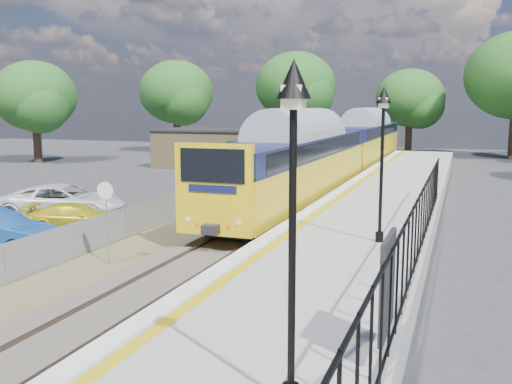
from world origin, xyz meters
The scene contains 14 objects.
ground centered at (0.00, 0.00, 0.00)m, with size 120.00×120.00×0.00m, color #2D2D30.
track_bed centered at (-0.47, 9.67, 0.09)m, with size 5.90×80.00×0.29m.
platform centered at (4.20, 8.00, 0.45)m, with size 5.00×70.00×0.90m, color gray.
platform_edge centered at (2.14, 8.00, 0.90)m, with size 0.90×70.00×0.01m.
victorian_lamp_south centered at (5.50, -4.00, 4.30)m, with size 0.44×0.44×4.60m.
victorian_lamp_north centered at (5.30, 6.00, 4.30)m, with size 0.44×0.44×4.60m.
palisade_fence centered at (6.55, 2.24, 1.84)m, with size 0.12×26.00×2.00m.
wire_fence centered at (-4.20, 12.00, 0.60)m, with size 0.06×52.00×1.20m.
outbuilding centered at (-10.91, 31.21, 1.52)m, with size 10.80×10.10×3.12m.
tree_line centered at (1.40, 42.00, 6.61)m, with size 56.80×43.80×11.88m.
train centered at (0.00, 26.15, 2.34)m, with size 2.82×40.83×3.51m.
speed_sign centered at (-2.66, 3.63, 1.78)m, with size 0.53×0.11×2.65m.
car_yellow centered at (-6.77, 7.50, 0.55)m, with size 1.55×3.82×1.11m, color gold.
car_white centered at (-9.03, 9.59, 0.75)m, with size 2.49×5.40×1.50m, color silver.
Camera 1 is at (7.52, -10.93, 4.90)m, focal length 40.00 mm.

